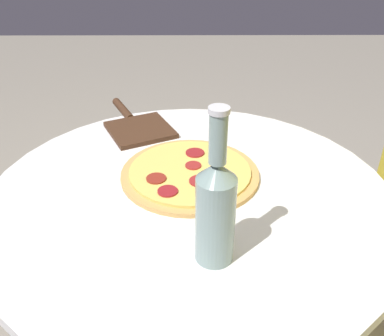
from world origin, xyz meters
The scene contains 4 objects.
table centered at (0.00, 0.00, 0.54)m, with size 0.83×0.83×0.70m.
pizza centered at (-0.06, 0.00, 0.71)m, with size 0.30×0.30×0.02m.
beer_bottle centered at (0.19, 0.04, 0.80)m, with size 0.06×0.06×0.27m.
pizza_paddle centered at (-0.29, -0.14, 0.71)m, with size 0.30×0.20×0.02m.
Camera 1 is at (0.72, -0.00, 1.20)m, focal length 40.00 mm.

